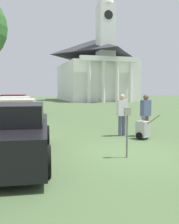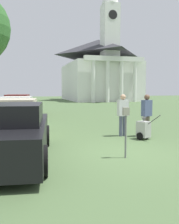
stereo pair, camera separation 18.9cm
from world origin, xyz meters
The scene contains 11 objects.
ground_plane centered at (0.00, 0.00, 0.00)m, with size 120.00×120.00×0.00m, color #4C663D.
parked_car_black centered at (-2.96, 0.16, 0.71)m, with size 2.36×5.00×1.52m.
parked_car_cream centered at (-2.96, 3.45, 0.70)m, with size 2.41×4.92×1.52m.
parked_car_white centered at (-2.96, 6.71, 0.70)m, with size 2.34×4.96×1.51m.
parked_car_tan centered at (-2.97, 9.56, 0.67)m, with size 2.42×5.44×1.45m.
parked_car_maroon centered at (-2.96, 13.14, 0.69)m, with size 2.41×4.94×1.50m.
parking_meter centered at (0.05, -0.49, 0.97)m, with size 0.18×0.09×1.40m.
person_worker centered at (1.24, 2.54, 0.96)m, with size 0.43×0.25×1.69m.
person_supervisor centered at (2.14, 2.24, 0.96)m, with size 0.47×0.35×1.69m.
equipment_cart centered at (1.74, 1.72, 0.39)m, with size 0.57×0.99×1.00m.
church centered at (10.44, 35.03, 5.49)m, with size 10.94×15.70×20.63m.
Camera 2 is at (-2.69, -6.75, 1.89)m, focal length 40.00 mm.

